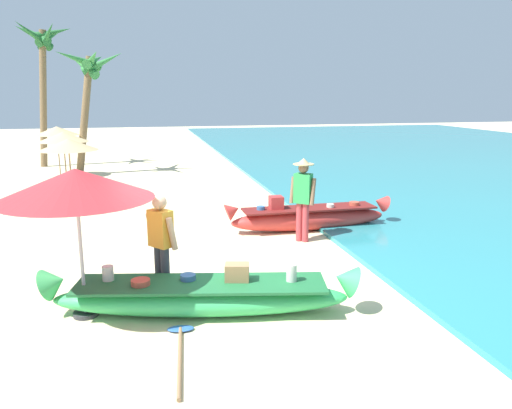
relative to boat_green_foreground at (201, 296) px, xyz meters
The scene contains 12 objects.
ground_plane 0.92m from the boat_green_foreground, 66.73° to the left, with size 80.00×80.00×0.00m, color beige.
boat_green_foreground is the anchor object (origin of this frame).
boat_red_midground 4.96m from the boat_green_foreground, 52.94° to the left, with size 4.03×0.71×0.83m.
person_vendor_hatted 4.10m from the boat_green_foreground, 50.66° to the left, with size 0.56×0.51×1.81m.
person_tourist_customer 1.07m from the boat_green_foreground, 128.27° to the left, with size 0.50×0.55×1.66m.
patio_umbrella_large 2.35m from the boat_green_foreground, 169.90° to the left, with size 2.11×2.11×2.15m.
parasol_row_0 8.39m from the boat_green_foreground, 109.13° to the left, with size 1.60×1.60×1.91m.
parasol_row_1 10.97m from the boat_green_foreground, 107.10° to the left, with size 1.60×1.60×1.91m.
parasol_row_2 13.82m from the boat_green_foreground, 106.08° to the left, with size 1.60×1.60×1.91m.
palm_tree_tall_inland 14.28m from the boat_green_foreground, 100.66° to the left, with size 2.51×2.89×4.80m.
palm_tree_leaning_seaward 17.47m from the boat_green_foreground, 105.70° to the left, with size 2.31×2.62×6.01m.
paddle 1.11m from the boat_green_foreground, 111.30° to the right, with size 0.38×1.74×0.05m.
Camera 1 is at (-1.09, -7.58, 3.16)m, focal length 34.98 mm.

